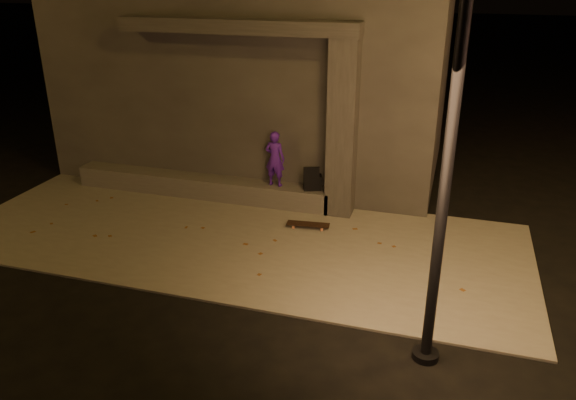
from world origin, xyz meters
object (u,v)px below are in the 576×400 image
(skateboard, at_px, (308,224))
(street_lamp_0, at_px, (465,16))
(column, at_px, (342,130))
(skateboarder, at_px, (275,159))
(backpack, at_px, (313,181))

(skateboard, xyz_separation_m, street_lamp_0, (2.54, -3.37, 4.29))
(column, bearing_deg, skateboarder, 180.00)
(column, height_order, skateboard, column)
(column, distance_m, backpack, 1.31)
(column, relative_size, skateboarder, 2.99)
(skateboard, bearing_deg, backpack, 93.58)
(column, bearing_deg, backpack, 180.00)
(backpack, bearing_deg, column, -18.84)
(street_lamp_0, bearing_deg, skateboard, 127.02)
(skateboarder, xyz_separation_m, backpack, (0.83, 0.00, -0.42))
(column, xyz_separation_m, skateboard, (-0.43, -0.95, -1.72))
(street_lamp_0, bearing_deg, skateboarder, 129.31)
(skateboarder, bearing_deg, street_lamp_0, 135.22)
(skateboard, distance_m, street_lamp_0, 6.02)
(backpack, distance_m, skateboard, 1.12)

